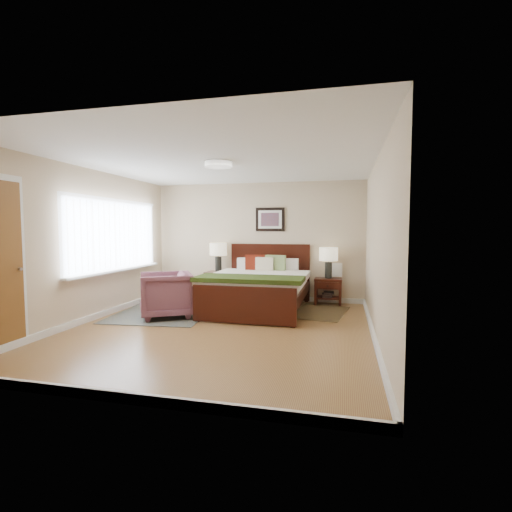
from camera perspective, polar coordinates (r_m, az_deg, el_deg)
name	(u,v)px	position (r m, az deg, el deg)	size (l,w,h in m)	color
floor	(220,329)	(5.75, -5.62, -11.10)	(5.00, 5.00, 0.00)	olive
back_wall	(257,242)	(7.96, 0.19, 2.23)	(4.50, 0.04, 2.50)	#C7AF90
front_wall	(121,259)	(3.30, -20.04, -0.51)	(4.50, 0.04, 2.50)	#C7AF90
left_wall	(88,245)	(6.64, -24.40, 1.53)	(0.04, 5.00, 2.50)	#C7AF90
right_wall	(377,248)	(5.27, 18.11, 1.13)	(0.04, 5.00, 2.50)	#C7AF90
ceiling	(218,162)	(5.64, -5.80, 14.24)	(4.50, 5.00, 0.02)	white
window	(117,237)	(7.17, -20.66, 2.79)	(0.11, 2.72, 1.32)	silver
ceil_fixture	(218,164)	(5.63, -5.80, 13.90)	(0.44, 0.44, 0.08)	white
bed	(259,281)	(6.90, 0.45, -3.92)	(1.81, 2.20, 1.18)	#331007
wall_art	(270,219)	(7.87, 2.18, 5.63)	(0.62, 0.05, 0.50)	black
nightstand_left	(218,277)	(8.00, -5.85, -3.30)	(0.51, 0.46, 0.60)	#331007
nightstand_right	(328,288)	(7.59, 11.03, -4.86)	(0.54, 0.40, 0.53)	#331007
lamp_left	(218,251)	(7.97, -5.82, 0.71)	(0.36, 0.36, 0.61)	black
lamp_right	(329,257)	(7.54, 11.10, -0.09)	(0.36, 0.36, 0.61)	black
armchair	(166,295)	(6.58, -13.72, -5.78)	(0.83, 0.86, 0.78)	brown
rug_persian	(168,310)	(7.16, -13.34, -8.12)	(1.61, 2.27, 0.01)	#0D2042
rug_navy	(320,312)	(6.91, 9.78, -8.50)	(0.88, 1.33, 0.01)	black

